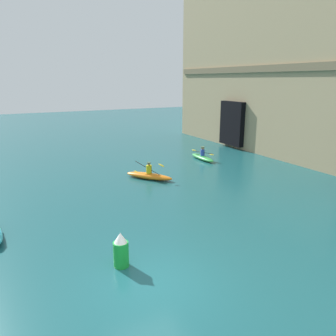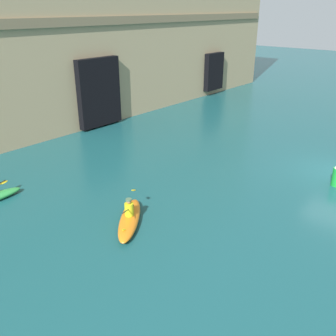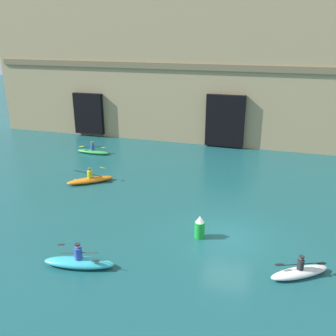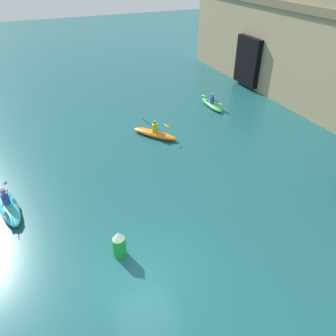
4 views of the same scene
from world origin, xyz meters
The scene contains 7 objects.
ground_plane centered at (0.00, 0.00, 0.00)m, with size 120.00×120.00×0.00m, color #195156.
cliff_bluff centered at (-2.88, 18.89, 8.45)m, with size 45.49×6.80×16.98m.
kayak_green centered at (-13.14, 10.47, 0.22)m, with size 2.98×0.79×1.07m.
kayak_white centered at (3.42, -2.45, 0.22)m, with size 2.75×2.12×1.03m.
kayak_orange centered at (-10.32, 4.54, 0.24)m, with size 3.02×2.56×1.12m.
kayak_cyan centered at (-6.20, -4.53, 0.25)m, with size 3.37×1.43×1.20m.
marker_buoy centered at (-1.46, -0.48, 0.58)m, with size 0.53×0.53×1.24m.
Camera 3 is at (1.73, -17.24, 10.27)m, focal length 40.00 mm.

